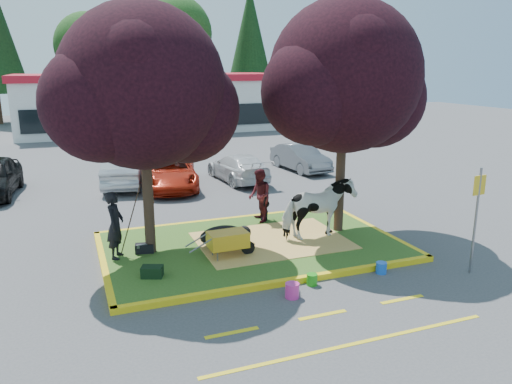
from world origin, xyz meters
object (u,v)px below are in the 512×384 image
object	(u,v)px
cow	(318,209)
bucket_green	(312,280)
calf	(223,236)
bucket_pink	(292,290)
car_silver	(124,169)
handler	(115,225)
bucket_blue	(381,268)
wheelbarrow	(228,240)
sign_post	(477,209)

from	to	relation	value
cow	bucket_green	size ratio (longest dim) A/B	7.60
calf	bucket_pink	xyz separation A→B (m)	(0.58, -3.39, -0.26)
calf	car_silver	bearing A→B (deg)	96.60
handler	bucket_green	xyz separation A→B (m)	(4.16, -3.09, -0.90)
handler	bucket_green	size ratio (longest dim) A/B	6.45
bucket_pink	bucket_blue	world-z (taller)	bucket_pink
bucket_green	bucket_blue	world-z (taller)	bucket_blue
wheelbarrow	sign_post	distance (m)	6.25
handler	car_silver	size ratio (longest dim) A/B	0.41
cow	wheelbarrow	bearing A→B (deg)	94.82
handler	sign_post	bearing A→B (deg)	-92.98
bucket_green	bucket_pink	world-z (taller)	bucket_pink
calf	sign_post	world-z (taller)	sign_post
cow	car_silver	xyz separation A→B (m)	(-4.42, 9.38, -0.32)
calf	bucket_blue	bearing A→B (deg)	-46.22
bucket_green	bucket_pink	size ratio (longest dim) A/B	0.81
sign_post	calf	bearing A→B (deg)	140.01
bucket_blue	handler	bearing A→B (deg)	153.16
wheelbarrow	car_silver	bearing A→B (deg)	96.75
cow	handler	xyz separation A→B (m)	(-5.64, 0.55, 0.00)
cow	calf	bearing A→B (deg)	76.69
cow	car_silver	bearing A→B (deg)	20.49
handler	sign_post	xyz separation A→B (m)	(8.23, -3.85, 0.64)
calf	wheelbarrow	xyz separation A→B (m)	(-0.12, -0.90, 0.20)
bucket_blue	sign_post	bearing A→B (deg)	-19.76
calf	bucket_pink	world-z (taller)	calf
wheelbarrow	bucket_blue	xyz separation A→B (m)	(3.36, -2.05, -0.48)
cow	calf	world-z (taller)	cow
bucket_blue	calf	bearing A→B (deg)	137.63
bucket_green	calf	bearing A→B (deg)	113.68
bucket_green	bucket_blue	size ratio (longest dim) A/B	0.96
bucket_green	bucket_pink	bearing A→B (deg)	-149.11
handler	bucket_blue	world-z (taller)	handler
bucket_green	wheelbarrow	bearing A→B (deg)	124.57
sign_post	car_silver	distance (m)	14.53
calf	car_silver	distance (m)	9.12
sign_post	car_silver	xyz separation A→B (m)	(-7.02, 12.69, -0.96)
cow	bucket_green	xyz separation A→B (m)	(-1.47, -2.54, -0.90)
wheelbarrow	bucket_pink	bearing A→B (deg)	-76.38
calf	bucket_green	size ratio (longest dim) A/B	4.70
sign_post	bucket_green	distance (m)	4.41
car_silver	sign_post	bearing A→B (deg)	130.38
handler	car_silver	bearing A→B (deg)	14.28
cow	handler	size ratio (longest dim) A/B	1.18
wheelbarrow	car_silver	xyz separation A→B (m)	(-1.53, 9.87, 0.09)
calf	wheelbarrow	distance (m)	0.93
cow	sign_post	distance (m)	4.25
sign_post	bucket_blue	distance (m)	2.73
cow	calf	distance (m)	2.87
bucket_pink	car_silver	world-z (taller)	car_silver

